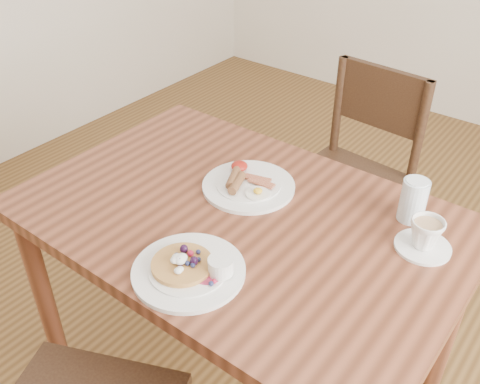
% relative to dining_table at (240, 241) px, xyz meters
% --- Properties ---
extents(ground, '(5.00, 5.00, 0.00)m').
position_rel_dining_table_xyz_m(ground, '(0.00, 0.00, -0.65)').
color(ground, '#553618').
rests_on(ground, ground).
extents(dining_table, '(1.20, 0.80, 0.75)m').
position_rel_dining_table_xyz_m(dining_table, '(0.00, 0.00, 0.00)').
color(dining_table, brown).
rests_on(dining_table, ground).
extents(chair_far, '(0.45, 0.45, 0.88)m').
position_rel_dining_table_xyz_m(chair_far, '(-0.02, 0.76, -0.16)').
color(chair_far, '#392615').
rests_on(chair_far, ground).
extents(pancake_plate, '(0.27, 0.27, 0.06)m').
position_rel_dining_table_xyz_m(pancake_plate, '(0.05, -0.26, 0.11)').
color(pancake_plate, white).
rests_on(pancake_plate, dining_table).
extents(breakfast_plate, '(0.27, 0.27, 0.04)m').
position_rel_dining_table_xyz_m(breakfast_plate, '(-0.06, 0.11, 0.11)').
color(breakfast_plate, white).
rests_on(breakfast_plate, dining_table).
extents(teacup_saucer, '(0.14, 0.14, 0.09)m').
position_rel_dining_table_xyz_m(teacup_saucer, '(0.45, 0.16, 0.14)').
color(teacup_saucer, white).
rests_on(teacup_saucer, dining_table).
extents(water_glass, '(0.07, 0.07, 0.12)m').
position_rel_dining_table_xyz_m(water_glass, '(0.38, 0.26, 0.16)').
color(water_glass, silver).
rests_on(water_glass, dining_table).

